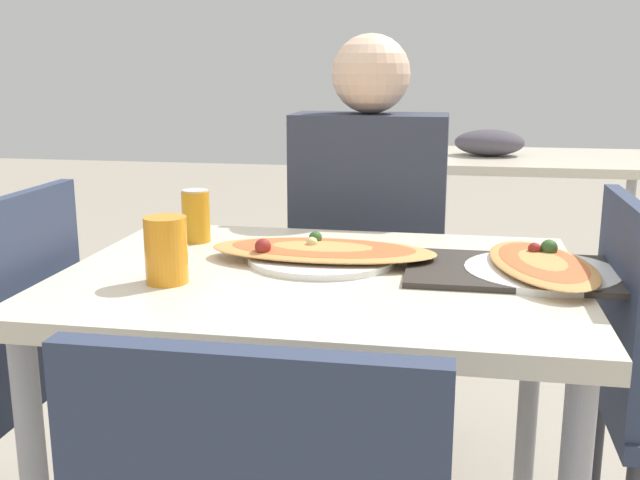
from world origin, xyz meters
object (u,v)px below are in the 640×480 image
at_px(pizza_main, 322,252).
at_px(chair_far_seated, 371,278).
at_px(soda_can, 196,216).
at_px(pizza_second, 542,267).
at_px(dining_table, 320,310).
at_px(person_seated, 368,215).
at_px(drink_glass, 166,250).

bearing_deg(pizza_main, chair_far_seated, 86.48).
height_order(soda_can, pizza_second, soda_can).
bearing_deg(chair_far_seated, dining_table, 87.73).
bearing_deg(pizza_main, pizza_second, -4.09).
bearing_deg(pizza_main, dining_table, -82.57).
height_order(dining_table, chair_far_seated, chair_far_seated).
distance_m(person_seated, pizza_main, 0.53).
relative_size(soda_can, drink_glass, 0.96).
distance_m(dining_table, person_seated, 0.62).
bearing_deg(dining_table, pizza_main, 97.43).
bearing_deg(pizza_second, person_seated, 126.44).
relative_size(person_seated, drink_glass, 9.39).
bearing_deg(soda_can, pizza_second, -11.50).
bearing_deg(soda_can, person_seated, 47.73).
bearing_deg(pizza_second, soda_can, 168.50).
height_order(person_seated, pizza_main, person_seated).
bearing_deg(dining_table, drink_glass, -154.71).
distance_m(person_seated, soda_can, 0.55).
height_order(dining_table, drink_glass, drink_glass).
distance_m(dining_table, soda_can, 0.42).
bearing_deg(person_seated, dining_table, 87.32).
height_order(pizza_main, pizza_second, same).
xyz_separation_m(chair_far_seated, person_seated, (0.00, -0.11, 0.22)).
distance_m(soda_can, pizza_second, 0.80).
height_order(soda_can, drink_glass, drink_glass).
relative_size(drink_glass, pizza_second, 0.31).
height_order(dining_table, person_seated, person_seated).
height_order(chair_far_seated, pizza_second, chair_far_seated).
relative_size(soda_can, pizza_second, 0.30).
distance_m(person_seated, pizza_second, 0.70).
distance_m(drink_glass, pizza_second, 0.75).
bearing_deg(dining_table, soda_can, 148.22).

